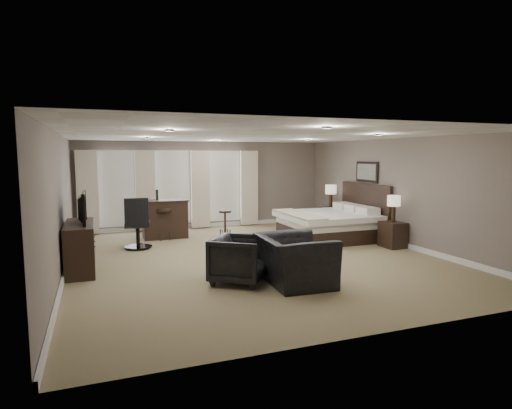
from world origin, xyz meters
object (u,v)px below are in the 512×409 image
object	(u,v)px
bar_stool_left	(164,224)
desk_chair	(137,223)
armchair_far	(239,257)
bar_counter	(165,219)
lamp_far	(331,196)
armchair_near	(295,252)
tv	(79,220)
nightstand_near	(393,235)
bar_stool_right	(225,223)
bed	(329,212)
dresser	(80,247)
nightstand_far	(330,218)
lamp_near	(394,209)

from	to	relation	value
bar_stool_left	desk_chair	distance (m)	1.13
armchair_far	bar_counter	xyz separation A→B (m)	(-0.58, 4.50, 0.07)
bar_counter	bar_stool_left	distance (m)	0.28
lamp_far	desk_chair	size ratio (longest dim) A/B	0.56
lamp_far	armchair_near	distance (m)	5.89
bar_stool_left	tv	bearing A→B (deg)	-128.44
nightstand_near	armchair_far	bearing A→B (deg)	-161.94
bar_stool_right	bar_counter	bearing A→B (deg)	167.89
bar_stool_right	armchair_near	bearing A→B (deg)	-91.61
bed	armchair_far	size ratio (longest dim) A/B	2.53
dresser	bar_counter	bearing A→B (deg)	53.52
lamp_far	bar_stool_left	size ratio (longest dim) A/B	0.84
nightstand_far	bar_counter	bearing A→B (deg)	177.85
dresser	armchair_near	distance (m)	4.09
dresser	desk_chair	size ratio (longest dim) A/B	1.28
lamp_far	dresser	world-z (taller)	lamp_far
bar_stool_left	bar_stool_right	size ratio (longest dim) A/B	1.16
bed	dresser	bearing A→B (deg)	-169.83
armchair_far	bar_counter	world-z (taller)	bar_counter
nightstand_near	desk_chair	bearing A→B (deg)	160.61
lamp_far	bed	bearing A→B (deg)	-121.54
tv	bar_stool_left	size ratio (longest dim) A/B	1.25
nightstand_far	tv	xyz separation A→B (m)	(-6.92, -2.53, 0.67)
armchair_near	bar_counter	size ratio (longest dim) A/B	1.09
tv	bed	bearing A→B (deg)	-79.83
tv	nightstand_far	bearing A→B (deg)	-69.91
nightstand_far	armchair_near	distance (m)	5.88
nightstand_far	lamp_near	size ratio (longest dim) A/B	0.98
bar_counter	armchair_near	bearing A→B (deg)	-73.79
tv	bar_stool_right	bearing A→B (deg)	-56.29
bar_stool_right	nightstand_far	bearing A→B (deg)	2.57
bed	nightstand_near	size ratio (longest dim) A/B	3.69
lamp_near	dresser	world-z (taller)	lamp_near
bar_stool_right	desk_chair	bearing A→B (deg)	-162.61
tv	bar_stool_left	distance (m)	3.20
desk_chair	bar_stool_right	bearing A→B (deg)	-154.95
lamp_far	bar_stool_left	world-z (taller)	lamp_far
dresser	armchair_near	size ratio (longest dim) A/B	1.23
nightstand_far	lamp_near	bearing A→B (deg)	-90.00
armchair_near	bar_counter	xyz separation A→B (m)	(-1.43, 4.92, -0.05)
lamp_near	tv	size ratio (longest dim) A/B	0.62
lamp_near	bar_stool_right	world-z (taller)	lamp_near
nightstand_near	lamp_far	world-z (taller)	lamp_far
lamp_near	desk_chair	distance (m)	6.06
lamp_near	armchair_near	xyz separation A→B (m)	(-3.48, -1.84, -0.37)
bar_counter	bar_stool_right	world-z (taller)	bar_counter
armchair_near	bar_stool_right	bearing A→B (deg)	1.32
dresser	lamp_far	bearing A→B (deg)	20.09
nightstand_far	armchair_near	xyz separation A→B (m)	(-3.48, -4.74, 0.25)
lamp_near	bar_stool_right	xyz separation A→B (m)	(-3.35, 2.75, -0.57)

